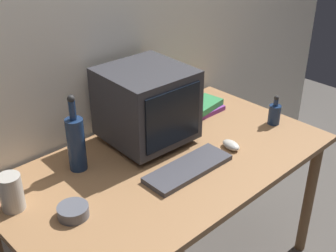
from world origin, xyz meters
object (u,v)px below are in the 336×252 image
cd_spindle (73,211)px  book_stack (203,107)px  bottle_tall (76,142)px  metal_canister (11,192)px  keyboard (188,168)px  computer_mouse (231,145)px  crt_monitor (146,105)px  bottle_short (274,113)px

cd_spindle → book_stack: bearing=13.8°
bottle_tall → metal_canister: bearing=-170.2°
keyboard → computer_mouse: 0.28m
keyboard → bottle_tall: bearing=134.6°
crt_monitor → book_stack: bearing=2.2°
cd_spindle → bottle_short: bearing=-4.8°
book_stack → metal_canister: (-1.14, -0.05, 0.05)m
bottle_tall → book_stack: 0.81m
keyboard → computer_mouse: (0.28, -0.01, 0.01)m
computer_mouse → cd_spindle: 0.82m
bottle_tall → metal_canister: size_ratio=2.37×
bottle_short → cd_spindle: bearing=175.2°
bottle_short → computer_mouse: bearing=-179.4°
keyboard → computer_mouse: size_ratio=4.20×
keyboard → crt_monitor: bearing=82.9°
computer_mouse → book_stack: book_stack is taller
bottle_tall → book_stack: bottle_tall is taller
book_stack → bottle_short: bearing=-64.2°
bottle_tall → keyboard: bearing=-46.3°
keyboard → bottle_short: bearing=0.3°
keyboard → bottle_short: (0.64, -0.01, 0.05)m
bottle_tall → bottle_short: 1.04m
crt_monitor → book_stack: (0.43, 0.02, -0.16)m
keyboard → book_stack: (0.47, 0.34, 0.02)m
bottle_tall → book_stack: (0.81, -0.01, -0.10)m
cd_spindle → keyboard: bearing=-9.8°
bottle_tall → computer_mouse: bearing=-30.4°
book_stack → cd_spindle: size_ratio=1.86×
computer_mouse → crt_monitor: bearing=135.0°
crt_monitor → cd_spindle: crt_monitor is taller
computer_mouse → cd_spindle: cd_spindle is taller
cd_spindle → metal_canister: 0.25m
bottle_tall → cd_spindle: 0.34m
keyboard → bottle_short: 0.64m
bottle_tall → book_stack: bearing=-0.8°
keyboard → book_stack: book_stack is taller
computer_mouse → metal_canister: metal_canister is taller
bottle_tall → metal_canister: bottle_tall is taller
bottle_short → metal_canister: 1.35m
crt_monitor → keyboard: 0.37m
crt_monitor → cd_spindle: bearing=-158.2°
computer_mouse → book_stack: bearing=71.2°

